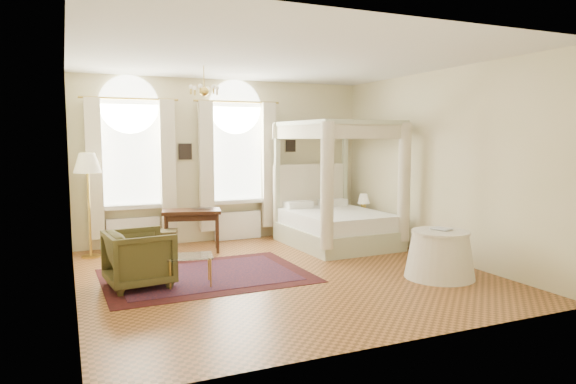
% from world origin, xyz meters
% --- Properties ---
extents(ground, '(6.00, 6.00, 0.00)m').
position_xyz_m(ground, '(0.00, 0.00, 0.00)').
color(ground, '#A15F2E').
rests_on(ground, ground).
extents(room_walls, '(6.00, 6.00, 6.00)m').
position_xyz_m(room_walls, '(0.00, 0.00, 1.98)').
color(room_walls, '#F6E5BB').
rests_on(room_walls, ground).
extents(window_left, '(1.62, 0.27, 3.29)m').
position_xyz_m(window_left, '(-1.90, 2.87, 1.49)').
color(window_left, white).
rests_on(window_left, room_walls).
extents(window_right, '(1.62, 0.27, 3.29)m').
position_xyz_m(window_right, '(0.20, 2.87, 1.49)').
color(window_right, white).
rests_on(window_right, room_walls).
extents(chandelier, '(0.51, 0.45, 0.50)m').
position_xyz_m(chandelier, '(-0.90, 1.20, 2.91)').
color(chandelier, '#AE8E3A').
rests_on(chandelier, room_walls).
extents(wall_pictures, '(2.54, 0.03, 0.39)m').
position_xyz_m(wall_pictures, '(0.09, 2.97, 1.89)').
color(wall_pictures, black).
rests_on(wall_pictures, room_walls).
extents(canopy_bed, '(1.94, 2.34, 2.44)m').
position_xyz_m(canopy_bed, '(1.83, 1.56, 0.55)').
color(canopy_bed, '#B7BA97').
rests_on(canopy_bed, ground).
extents(nightstand, '(0.41, 0.37, 0.55)m').
position_xyz_m(nightstand, '(2.70, 2.17, 0.27)').
color(nightstand, '#361A0E').
rests_on(nightstand, ground).
extents(nightstand_lamp, '(0.26, 0.26, 0.38)m').
position_xyz_m(nightstand_lamp, '(2.78, 2.11, 0.80)').
color(nightstand_lamp, '#AE8E3A').
rests_on(nightstand_lamp, nightstand).
extents(writing_desk, '(1.15, 0.78, 0.79)m').
position_xyz_m(writing_desk, '(-0.94, 2.12, 0.68)').
color(writing_desk, '#361A0E').
rests_on(writing_desk, ground).
extents(laptop, '(0.39, 0.28, 0.03)m').
position_xyz_m(laptop, '(-0.75, 2.15, 0.81)').
color(laptop, black).
rests_on(laptop, writing_desk).
extents(stool, '(0.52, 0.52, 0.49)m').
position_xyz_m(stool, '(-1.48, 1.87, 0.40)').
color(stool, '#423B1C').
rests_on(stool, ground).
extents(armchair, '(1.00, 0.97, 0.82)m').
position_xyz_m(armchair, '(-2.14, 0.19, 0.41)').
color(armchair, '#413B1C').
rests_on(armchair, ground).
extents(coffee_table, '(0.72, 0.56, 0.44)m').
position_xyz_m(coffee_table, '(-1.47, -0.06, 0.40)').
color(coffee_table, white).
rests_on(coffee_table, ground).
extents(floor_lamp, '(0.48, 0.48, 1.86)m').
position_xyz_m(floor_lamp, '(-2.70, 2.41, 1.59)').
color(floor_lamp, '#AE8E3A').
rests_on(floor_lamp, ground).
extents(oriental_rug, '(3.12, 2.28, 0.01)m').
position_xyz_m(oriental_rug, '(-1.13, 0.35, 0.01)').
color(oriental_rug, '#461013').
rests_on(oriental_rug, ground).
extents(side_table, '(1.06, 1.06, 0.72)m').
position_xyz_m(side_table, '(2.11, -1.15, 0.35)').
color(side_table, white).
rests_on(side_table, ground).
extents(book, '(0.28, 0.33, 0.03)m').
position_xyz_m(book, '(2.08, -1.12, 0.73)').
color(book, black).
rests_on(book, side_table).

